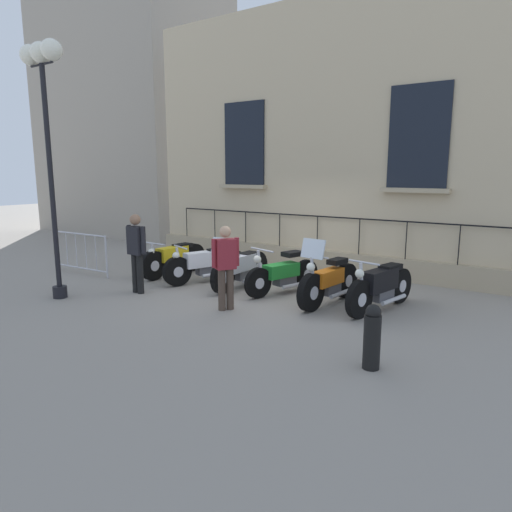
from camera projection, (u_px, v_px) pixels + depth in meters
name	position (u px, v px, depth m)	size (l,w,h in m)	color
ground_plane	(264.00, 290.00, 10.02)	(60.00, 60.00, 0.00)	gray
building_facade	(327.00, 141.00, 11.79)	(0.82, 10.90, 6.80)	#C6B28E
motorcycle_yellow	(174.00, 258.00, 11.37)	(2.08, 0.67, 0.89)	black
motorcycle_white	(206.00, 264.00, 10.70)	(2.08, 0.98, 0.90)	black
motorcycle_silver	(240.00, 267.00, 10.14)	(2.00, 0.74, 1.18)	black
motorcycle_green	(283.00, 274.00, 9.70)	(1.94, 0.88, 1.01)	black
motorcycle_orange	(329.00, 282.00, 8.88)	(1.97, 0.60, 1.35)	black
motorcycle_black	(381.00, 287.00, 8.48)	(2.08, 0.74, 1.01)	black
lamppost	(44.00, 98.00, 8.70)	(0.39, 1.09, 4.93)	black
crowd_barrier	(81.00, 252.00, 11.48)	(0.13, 1.92, 1.05)	#B7B7BF
bollard	(372.00, 337.00, 5.96)	(0.22, 0.22, 0.87)	black
pedestrian_standing	(226.00, 263.00, 8.44)	(0.46, 0.38, 1.58)	#47382D
pedestrian_walking	(136.00, 249.00, 9.62)	(0.23, 0.53, 1.68)	black
distant_building	(132.00, 82.00, 19.06)	(4.68, 7.52, 12.41)	#9E9384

